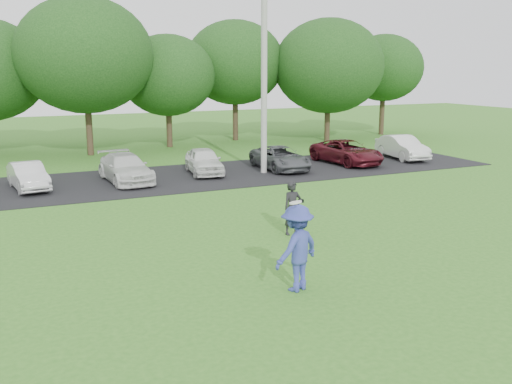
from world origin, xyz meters
TOP-DOWN VIEW (x-y plane):
  - ground at (0.00, 0.00)m, footprint 100.00×100.00m
  - parking_lot at (0.00, 13.00)m, footprint 32.00×6.50m
  - utility_pole at (4.49, 12.47)m, footprint 0.28×0.28m
  - frisbee_player at (-0.94, -0.74)m, footprint 1.43×1.14m
  - camera_bystander at (1.01, 3.12)m, footprint 0.61×0.44m
  - parked_cars at (0.07, 13.04)m, footprint 28.09×4.45m
  - tree_row at (1.51, 22.76)m, footprint 42.39×9.85m

SIDE VIEW (x-z plane):
  - ground at x=0.00m, z-range 0.00..0.00m
  - parking_lot at x=0.00m, z-range 0.00..0.03m
  - parked_cars at x=0.07m, z-range -0.01..1.23m
  - camera_bystander at x=1.01m, z-range 0.00..1.60m
  - frisbee_player at x=-0.94m, z-range -0.09..2.04m
  - utility_pole at x=4.49m, z-range 0.00..9.38m
  - tree_row at x=1.51m, z-range 0.59..9.23m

